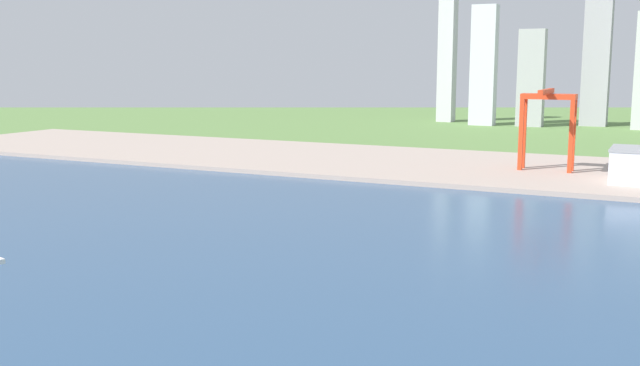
% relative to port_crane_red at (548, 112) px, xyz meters
% --- Properties ---
extents(ground_plane, '(2400.00, 2400.00, 0.00)m').
position_rel_port_crane_red_xyz_m(ground_plane, '(-7.71, -184.74, -33.67)').
color(ground_plane, '#5B8041').
extents(water_bay, '(840.00, 360.00, 0.15)m').
position_rel_port_crane_red_xyz_m(water_bay, '(-7.71, -244.74, -33.59)').
color(water_bay, '#2D4C70').
rests_on(water_bay, ground).
extents(industrial_pier, '(840.00, 140.00, 2.50)m').
position_rel_port_crane_red_xyz_m(industrial_pier, '(-7.71, 5.26, -32.42)').
color(industrial_pier, '#A99689').
rests_on(industrial_pier, ground).
extents(port_crane_red, '(27.89, 36.78, 43.31)m').
position_rel_port_crane_red_xyz_m(port_crane_red, '(0.00, 0.00, 0.00)').
color(port_crane_red, red).
rests_on(port_crane_red, industrial_pier).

